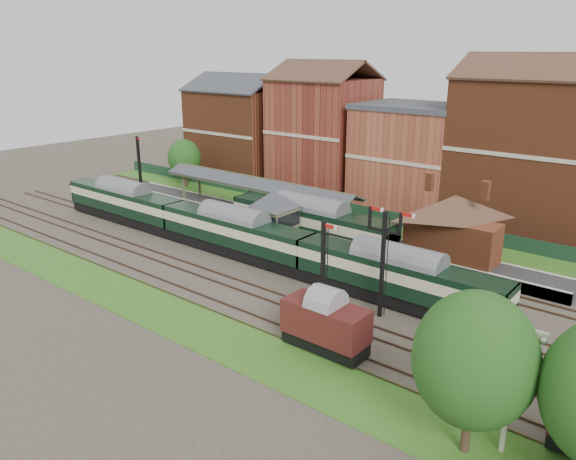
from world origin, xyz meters
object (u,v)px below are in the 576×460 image
Objects in this scene: dmu_train at (234,232)px; platform_railcar at (311,223)px; signal_box at (274,219)px; semaphore_bracket at (383,257)px; goods_van_a at (326,323)px.

platform_railcar is (4.14, 6.50, 0.13)m from dmu_train.
semaphore_bracket is (15.04, -5.75, 1.44)m from signal_box.
platform_railcar is at bearing 145.48° from semaphore_bracket.
semaphore_bracket reaches higher than platform_railcar.
dmu_train is 7.71m from platform_railcar.
signal_box reaches higher than dmu_train.
semaphore_bracket is 7.04m from goods_van_a.
goods_van_a is (-0.34, -6.50, -2.69)m from semaphore_bracket.
platform_railcar reaches higher than dmu_train.
platform_railcar is at bearing 59.01° from signal_box.
semaphore_bracket is 17.56m from dmu_train.
semaphore_bracket is at bearing -8.26° from dmu_train.
signal_box reaches higher than platform_railcar.
goods_van_a is at bearing -50.57° from platform_railcar.
semaphore_bracket is 16.03m from platform_railcar.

